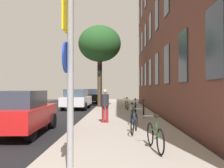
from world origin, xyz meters
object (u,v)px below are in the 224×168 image
Objects in this scene: traffic_light at (100,78)px; bicycle_5 at (127,105)px; car_1 at (77,99)px; car_0 at (20,112)px; bicycle_0 at (155,136)px; bicycle_2 at (132,115)px; bicycle_3 at (143,110)px; bicycle_4 at (135,107)px; tree_near at (100,44)px; pedestrian_0 at (105,104)px; car_2 at (91,96)px; sign_post at (69,66)px; bicycle_1 at (134,123)px.

bicycle_5 is at bearing -49.92° from traffic_light.
car_1 is at bearing -148.55° from traffic_light.
car_1 is (0.30, 10.80, 0.00)m from car_0.
bicycle_0 is 0.40× the size of car_0.
bicycle_3 is (0.77, 2.40, 0.01)m from bicycle_2.
traffic_light is 2.22× the size of bicycle_4.
tree_near reaches higher than bicycle_4.
pedestrian_0 is (-1.25, 0.23, 0.52)m from bicycle_2.
car_2 is at bearing 102.18° from bicycle_2.
bicycle_3 is 0.41× the size of car_1.
bicycle_2 is (1.55, 6.79, -1.64)m from sign_post.
sign_post reaches higher than bicycle_0.
car_0 is (-5.05, -4.56, 0.35)m from bicycle_3.
pedestrian_0 is (0.88, -9.53, -1.61)m from traffic_light.
sign_post is 9.62m from bicycle_3.
car_0 is (-4.78, -6.96, 0.36)m from bicycle_4.
car_2 is at bearing 101.99° from traffic_light.
traffic_light reaches higher than pedestrian_0.
pedestrian_0 is at bearing -100.36° from bicycle_5.
bicycle_3 reaches higher than bicycle_4.
bicycle_4 is at bearing 83.98° from bicycle_2.
bicycle_1 is at bearing 98.71° from bicycle_0.
car_1 reaches higher than bicycle_3.
tree_near reaches higher than bicycle_5.
bicycle_0 is 0.40× the size of car_1.
bicycle_3 is at bearing 80.01° from bicycle_1.
bicycle_2 is (2.13, -9.76, -2.13)m from traffic_light.
sign_post is 2.18× the size of bicycle_0.
bicycle_4 is 0.40× the size of car_1.
tree_near is at bearing 111.32° from bicycle_3.
bicycle_3 is 1.03× the size of bicycle_4.
bicycle_4 reaches higher than bicycle_5.
car_0 is at bearing -91.83° from car_2.
car_1 is at bearing 160.20° from bicycle_5.
bicycle_1 is 0.39× the size of car_0.
car_1 is at bearing 127.26° from bicycle_3.
traffic_light reaches higher than bicycle_4.
pedestrian_0 is at bearing 87.51° from sign_post.
car_1 is at bearing 88.38° from car_0.
car_1 is (-2.42, 15.42, -1.29)m from sign_post.
car_0 is at bearing -100.19° from traffic_light.
tree_near is (-0.06, 0.24, 2.91)m from traffic_light.
pedestrian_0 is 8.84m from car_1.
car_2 is at bearing 101.90° from tree_near.
pedestrian_0 is at bearing -132.95° from bicycle_3.
bicycle_1 is at bearing -99.99° from bicycle_3.
traffic_light is at bearing 92.00° from sign_post.
traffic_light is at bearing 130.08° from bicycle_5.
bicycle_5 is at bearing 89.79° from bicycle_2.
bicycle_1 is at bearing -70.55° from car_1.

